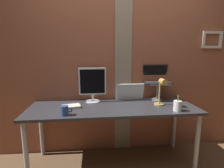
# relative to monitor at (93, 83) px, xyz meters

# --- Properties ---
(ground_plane) EXTENTS (6.00, 6.00, 0.00)m
(ground_plane) POSITION_rel_monitor_xyz_m (0.36, -0.26, -0.97)
(ground_plane) COLOR brown
(brick_wall_back) EXTENTS (3.49, 0.16, 2.62)m
(brick_wall_back) POSITION_rel_monitor_xyz_m (0.36, 0.18, 0.34)
(brick_wall_back) COLOR #9E563D
(brick_wall_back) RESTS_ON ground_plane
(desk) EXTENTS (1.95, 0.68, 0.73)m
(desk) POSITION_rel_monitor_xyz_m (0.23, -0.22, -0.31)
(desk) COLOR #333338
(desk) RESTS_ON ground_plane
(monitor) EXTENTS (0.34, 0.18, 0.44)m
(monitor) POSITION_rel_monitor_xyz_m (0.00, 0.00, 0.00)
(monitor) COLOR white
(monitor) RESTS_ON desk
(laptop_stand) EXTENTS (0.28, 0.22, 0.23)m
(laptop_stand) POSITION_rel_monitor_xyz_m (0.85, 0.00, -0.09)
(laptop_stand) COLOR gray
(laptop_stand) RESTS_ON desk
(laptop) EXTENTS (0.35, 0.25, 0.24)m
(laptop) POSITION_rel_monitor_xyz_m (0.85, 0.07, 0.05)
(laptop) COLOR black
(laptop) RESTS_ON laptop_stand
(whiteboard_panel) EXTENTS (0.36, 0.07, 0.23)m
(whiteboard_panel) POSITION_rel_monitor_xyz_m (0.49, 0.03, -0.13)
(whiteboard_panel) COLOR white
(whiteboard_panel) RESTS_ON desk
(desk_lamp) EXTENTS (0.12, 0.20, 0.33)m
(desk_lamp) POSITION_rel_monitor_xyz_m (0.80, -0.27, -0.04)
(desk_lamp) COLOR tan
(desk_lamp) RESTS_ON desk
(pen_cup) EXTENTS (0.09, 0.09, 0.18)m
(pen_cup) POSITION_rel_monitor_xyz_m (0.91, -0.46, -0.18)
(pen_cup) COLOR white
(pen_cup) RESTS_ON desk
(coffee_mug) EXTENTS (0.12, 0.08, 0.10)m
(coffee_mug) POSITION_rel_monitor_xyz_m (-0.28, -0.46, -0.19)
(coffee_mug) COLOR #2D4C8C
(coffee_mug) RESTS_ON desk
(paper_clutter_stack) EXTENTS (0.23, 0.19, 0.03)m
(paper_clutter_stack) POSITION_rel_monitor_xyz_m (-0.25, -0.22, -0.23)
(paper_clutter_stack) COLOR silver
(paper_clutter_stack) RESTS_ON desk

